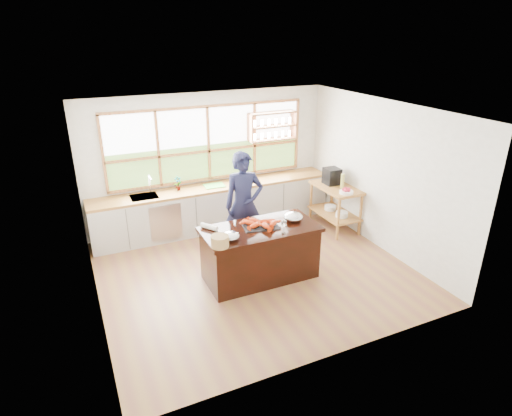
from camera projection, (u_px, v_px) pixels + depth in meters
ground_plane at (255, 271)px, 7.25m from camera, size 5.00×5.00×0.00m
room_shell at (243, 164)px, 7.01m from camera, size 5.02×4.52×2.71m
back_counter at (215, 207)px, 8.69m from camera, size 4.90×0.63×0.90m
right_shelf_unit at (336, 200)px, 8.60m from camera, size 0.62×1.10×0.90m
island at (260, 253)px, 6.91m from camera, size 1.85×0.90×0.90m
cook at (244, 205)px, 7.50m from camera, size 0.76×0.57×1.90m
potted_plant at (178, 183)px, 8.25m from camera, size 0.17×0.14×0.29m
cutting_board at (214, 186)px, 8.52m from camera, size 0.42×0.32×0.01m
espresso_machine at (332, 176)px, 8.58m from camera, size 0.29×0.31×0.33m
wine_bottle at (342, 181)px, 8.36m from camera, size 0.08×0.08×0.29m
fruit_bowl at (346, 191)px, 8.13m from camera, size 0.26×0.26×0.11m
slate_board at (261, 226)px, 6.78m from camera, size 0.62×0.50×0.02m
lobster_pile at (260, 223)px, 6.75m from camera, size 0.55×0.48×0.08m
mixing_bowl_left at (231, 236)px, 6.34m from camera, size 0.27×0.27×0.13m
mixing_bowl_right at (293, 217)px, 6.96m from camera, size 0.31×0.31×0.15m
wine_glass at (284, 224)px, 6.48m from camera, size 0.08×0.08×0.22m
wicker_basket at (220, 241)px, 6.12m from camera, size 0.26×0.26×0.17m
parchment_roll at (209, 227)px, 6.68m from camera, size 0.23×0.29×0.08m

